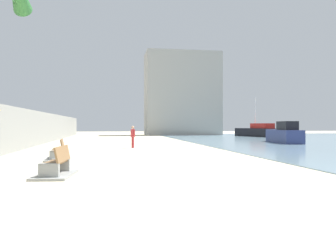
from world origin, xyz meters
The scene contains 8 objects.
ground_plane centered at (0.00, 18.00, 0.00)m, with size 120.00×120.00×0.00m, color beige.
seawall centered at (-7.50, 18.00, 1.38)m, with size 0.80×64.00×2.76m, color gray.
bench_near centered at (-3.13, 1.90, 0.23)m, with size 1.32×2.20×0.98m.
bench_far centered at (-3.86, 7.29, 0.23)m, with size 1.28×2.19×0.98m.
person_walking centered at (0.16, 15.28, 0.92)m, with size 0.30×0.48×1.59m.
boat_far_left centered at (14.17, 19.57, 0.79)m, with size 2.49×6.08×1.94m.
boat_outer centered at (18.88, 35.96, 0.76)m, with size 3.84×8.15×5.54m.
harbor_building centered at (10.15, 46.00, 6.71)m, with size 12.00×6.00×13.43m, color #9E9E99.
Camera 1 is at (-1.38, -9.67, 1.65)m, focal length 36.97 mm.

